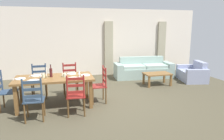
% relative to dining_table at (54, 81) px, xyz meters
% --- Properties ---
extents(ground_plane, '(9.60, 9.60, 0.02)m').
position_rel_dining_table_xyz_m(ground_plane, '(1.29, 0.01, -0.67)').
color(ground_plane, '#494331').
extents(wall_far, '(9.60, 0.16, 2.70)m').
position_rel_dining_table_xyz_m(wall_far, '(1.29, 3.31, 0.69)').
color(wall_far, beige).
rests_on(wall_far, ground_plane).
extents(curtain_panel_left, '(0.35, 0.08, 2.20)m').
position_rel_dining_table_xyz_m(curtain_panel_left, '(2.18, 3.17, 0.44)').
color(curtain_panel_left, tan).
rests_on(curtain_panel_left, ground_plane).
extents(curtain_panel_right, '(0.35, 0.08, 2.20)m').
position_rel_dining_table_xyz_m(curtain_panel_right, '(4.58, 3.17, 0.44)').
color(curtain_panel_right, tan).
rests_on(curtain_panel_right, ground_plane).
extents(dining_table, '(1.90, 0.96, 0.75)m').
position_rel_dining_table_xyz_m(dining_table, '(0.00, 0.00, 0.00)').
color(dining_table, brown).
rests_on(dining_table, ground_plane).
extents(dining_chair_near_left, '(0.43, 0.41, 0.96)m').
position_rel_dining_table_xyz_m(dining_chair_near_left, '(-0.42, -0.78, -0.19)').
color(dining_chair_near_left, '#2F4257').
rests_on(dining_chair_near_left, ground_plane).
extents(dining_chair_near_right, '(0.45, 0.43, 0.96)m').
position_rel_dining_table_xyz_m(dining_chair_near_right, '(0.46, -0.72, -0.19)').
color(dining_chair_near_right, maroon).
rests_on(dining_chair_near_right, ground_plane).
extents(dining_chair_far_left, '(0.42, 0.40, 0.96)m').
position_rel_dining_table_xyz_m(dining_chair_far_left, '(-0.42, 0.78, -0.19)').
color(dining_chair_far_left, navy).
rests_on(dining_chair_far_left, ground_plane).
extents(dining_chair_far_right, '(0.43, 0.42, 0.96)m').
position_rel_dining_table_xyz_m(dining_chair_far_right, '(0.43, 0.74, -0.19)').
color(dining_chair_far_right, maroon).
rests_on(dining_chair_far_right, ground_plane).
extents(dining_chair_head_west, '(0.41, 0.43, 0.96)m').
position_rel_dining_table_xyz_m(dining_chair_head_west, '(-1.13, 0.02, -0.19)').
color(dining_chair_head_west, navy).
rests_on(dining_chair_head_west, ground_plane).
extents(dining_chair_head_east, '(0.41, 0.43, 0.96)m').
position_rel_dining_table_xyz_m(dining_chair_head_east, '(1.16, -0.01, -0.19)').
color(dining_chair_head_east, maroon).
rests_on(dining_chair_head_east, ground_plane).
extents(dinner_plate_near_left, '(0.24, 0.24, 0.02)m').
position_rel_dining_table_xyz_m(dinner_plate_near_left, '(-0.45, -0.25, 0.10)').
color(dinner_plate_near_left, white).
rests_on(dinner_plate_near_left, dining_table).
extents(fork_near_left, '(0.03, 0.17, 0.01)m').
position_rel_dining_table_xyz_m(fork_near_left, '(-0.60, -0.25, 0.09)').
color(fork_near_left, silver).
rests_on(fork_near_left, dining_table).
extents(dinner_plate_near_right, '(0.24, 0.24, 0.02)m').
position_rel_dining_table_xyz_m(dinner_plate_near_right, '(0.45, -0.25, 0.10)').
color(dinner_plate_near_right, white).
rests_on(dinner_plate_near_right, dining_table).
extents(fork_near_right, '(0.02, 0.17, 0.01)m').
position_rel_dining_table_xyz_m(fork_near_right, '(0.30, -0.25, 0.09)').
color(fork_near_right, silver).
rests_on(fork_near_right, dining_table).
extents(dinner_plate_far_left, '(0.24, 0.24, 0.02)m').
position_rel_dining_table_xyz_m(dinner_plate_far_left, '(-0.45, 0.25, 0.10)').
color(dinner_plate_far_left, white).
rests_on(dinner_plate_far_left, dining_table).
extents(fork_far_left, '(0.02, 0.17, 0.01)m').
position_rel_dining_table_xyz_m(fork_far_left, '(-0.60, 0.25, 0.09)').
color(fork_far_left, silver).
rests_on(fork_far_left, dining_table).
extents(dinner_plate_far_right, '(0.24, 0.24, 0.02)m').
position_rel_dining_table_xyz_m(dinner_plate_far_right, '(0.45, 0.25, 0.10)').
color(dinner_plate_far_right, white).
rests_on(dinner_plate_far_right, dining_table).
extents(fork_far_right, '(0.03, 0.17, 0.01)m').
position_rel_dining_table_xyz_m(fork_far_right, '(0.30, 0.25, 0.09)').
color(fork_far_right, silver).
rests_on(fork_far_right, dining_table).
extents(dinner_plate_head_west, '(0.24, 0.24, 0.02)m').
position_rel_dining_table_xyz_m(dinner_plate_head_west, '(-0.78, -0.00, 0.10)').
color(dinner_plate_head_west, white).
rests_on(dinner_plate_head_west, dining_table).
extents(fork_head_west, '(0.02, 0.17, 0.01)m').
position_rel_dining_table_xyz_m(fork_head_west, '(-0.93, -0.00, 0.09)').
color(fork_head_west, silver).
rests_on(fork_head_west, dining_table).
extents(dinner_plate_head_east, '(0.24, 0.24, 0.02)m').
position_rel_dining_table_xyz_m(dinner_plate_head_east, '(0.78, -0.00, 0.10)').
color(dinner_plate_head_east, white).
rests_on(dinner_plate_head_east, dining_table).
extents(fork_head_east, '(0.02, 0.17, 0.01)m').
position_rel_dining_table_xyz_m(fork_head_east, '(0.63, -0.00, 0.09)').
color(fork_head_east, silver).
rests_on(fork_head_east, dining_table).
extents(wine_bottle, '(0.07, 0.07, 0.32)m').
position_rel_dining_table_xyz_m(wine_bottle, '(-0.07, 0.04, 0.20)').
color(wine_bottle, '#471919').
rests_on(wine_bottle, dining_table).
extents(wine_glass_near_left, '(0.06, 0.06, 0.16)m').
position_rel_dining_table_xyz_m(wine_glass_near_left, '(-0.31, -0.14, 0.20)').
color(wine_glass_near_left, white).
rests_on(wine_glass_near_left, dining_table).
extents(wine_glass_near_right, '(0.06, 0.06, 0.16)m').
position_rel_dining_table_xyz_m(wine_glass_near_right, '(0.61, -0.15, 0.20)').
color(wine_glass_near_right, white).
rests_on(wine_glass_near_right, dining_table).
extents(coffee_cup_primary, '(0.07, 0.07, 0.09)m').
position_rel_dining_table_xyz_m(coffee_cup_primary, '(0.26, -0.04, 0.13)').
color(coffee_cup_primary, beige).
rests_on(coffee_cup_primary, dining_table).
extents(coffee_cup_secondary, '(0.07, 0.07, 0.09)m').
position_rel_dining_table_xyz_m(coffee_cup_secondary, '(-0.25, 0.02, 0.13)').
color(coffee_cup_secondary, beige).
rests_on(coffee_cup_secondary, dining_table).
extents(candle_tall, '(0.05, 0.05, 0.26)m').
position_rel_dining_table_xyz_m(candle_tall, '(-0.18, 0.02, 0.16)').
color(candle_tall, '#998C66').
rests_on(candle_tall, dining_table).
extents(candle_short, '(0.05, 0.05, 0.14)m').
position_rel_dining_table_xyz_m(candle_short, '(0.20, -0.04, 0.12)').
color(candle_short, '#998C66').
rests_on(candle_short, dining_table).
extents(couch, '(2.33, 0.97, 0.80)m').
position_rel_dining_table_xyz_m(couch, '(3.38, 2.35, -0.37)').
color(couch, '#95AFA5').
rests_on(couch, ground_plane).
extents(coffee_table, '(0.90, 0.56, 0.42)m').
position_rel_dining_table_xyz_m(coffee_table, '(3.39, 1.13, -0.31)').
color(coffee_table, brown).
rests_on(coffee_table, ground_plane).
extents(armchair_upholstered, '(1.02, 1.30, 0.72)m').
position_rel_dining_table_xyz_m(armchair_upholstered, '(4.99, 1.37, -0.41)').
color(armchair_upholstered, '#959DBC').
rests_on(armchair_upholstered, ground_plane).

